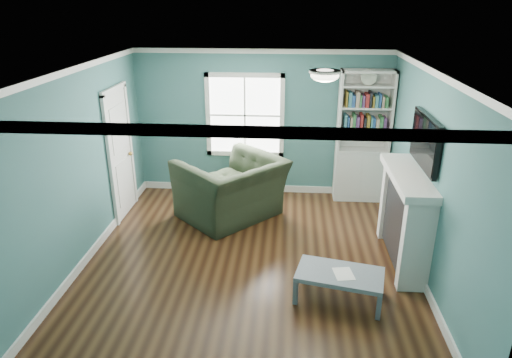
{
  "coord_description": "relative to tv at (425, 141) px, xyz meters",
  "views": [
    {
      "loc": [
        0.5,
        -5.42,
        3.4
      ],
      "look_at": [
        0.06,
        0.4,
        1.07
      ],
      "focal_mm": 32.0,
      "sensor_mm": 36.0,
      "label": 1
    }
  ],
  "objects": [
    {
      "name": "tv",
      "position": [
        0.0,
        0.0,
        0.0
      ],
      "size": [
        0.06,
        1.1,
        0.65
      ],
      "primitive_type": "cube",
      "color": "black",
      "rests_on": "fireplace"
    },
    {
      "name": "floor",
      "position": [
        -2.2,
        -0.2,
        -1.72
      ],
      "size": [
        5.0,
        5.0,
        0.0
      ],
      "primitive_type": "plane",
      "color": "black",
      "rests_on": "ground"
    },
    {
      "name": "trim",
      "position": [
        -2.2,
        -0.2,
        -0.49
      ],
      "size": [
        4.5,
        5.0,
        2.6
      ],
      "color": "white",
      "rests_on": "ground"
    },
    {
      "name": "paper_sheet",
      "position": [
        -1.01,
        -0.98,
        -1.36
      ],
      "size": [
        0.26,
        0.31,
        0.0
      ],
      "primitive_type": "cube",
      "rotation": [
        0.0,
        0.0,
        0.17
      ],
      "color": "white",
      "rests_on": "coffee_table"
    },
    {
      "name": "door",
      "position": [
        -4.42,
        1.2,
        -0.65
      ],
      "size": [
        0.12,
        0.98,
        2.17
      ],
      "color": "silver",
      "rests_on": "ground"
    },
    {
      "name": "bookshelf",
      "position": [
        -0.43,
        2.1,
        -0.8
      ],
      "size": [
        0.9,
        0.35,
        2.31
      ],
      "color": "silver",
      "rests_on": "ground"
    },
    {
      "name": "light_switch",
      "position": [
        -3.7,
        2.28,
        -0.52
      ],
      "size": [
        0.08,
        0.01,
        0.12
      ],
      "primitive_type": "cube",
      "color": "white",
      "rests_on": "room_walls"
    },
    {
      "name": "recliner",
      "position": [
        -2.62,
        1.18,
        -1.06
      ],
      "size": [
        1.77,
        1.78,
        1.33
      ],
      "primitive_type": "imported",
      "rotation": [
        0.0,
        0.0,
        -2.33
      ],
      "color": "black",
      "rests_on": "ground"
    },
    {
      "name": "fireplace",
      "position": [
        -0.12,
        0.0,
        -1.09
      ],
      "size": [
        0.44,
        1.58,
        1.3
      ],
      "color": "black",
      "rests_on": "ground"
    },
    {
      "name": "window",
      "position": [
        -2.5,
        2.29,
        -0.27
      ],
      "size": [
        1.4,
        0.06,
        1.5
      ],
      "color": "white",
      "rests_on": "room_walls"
    },
    {
      "name": "coffee_table",
      "position": [
        -1.05,
        -0.95,
        -1.4
      ],
      "size": [
        1.11,
        0.76,
        0.37
      ],
      "rotation": [
        0.0,
        0.0,
        -0.22
      ],
      "color": "#535964",
      "rests_on": "ground"
    },
    {
      "name": "ceiling_fixture",
      "position": [
        -1.3,
        -0.1,
        0.82
      ],
      "size": [
        0.38,
        0.38,
        0.15
      ],
      "color": "white",
      "rests_on": "room_walls"
    },
    {
      "name": "room_walls",
      "position": [
        -2.2,
        -0.2,
        -0.14
      ],
      "size": [
        5.0,
        5.0,
        5.0
      ],
      "color": "#3A716F",
      "rests_on": "ground"
    }
  ]
}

